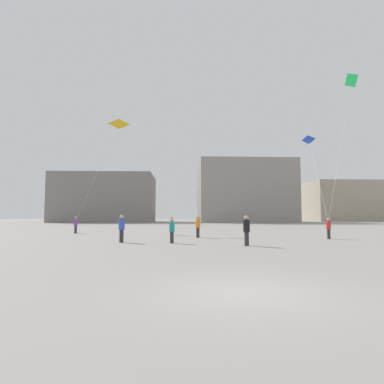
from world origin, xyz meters
name	(u,v)px	position (x,y,z in m)	size (l,w,h in m)	color
ground_plane	(245,292)	(0.00, 0.00, 0.00)	(300.00, 300.00, 0.00)	gray
person_in_orange	(198,226)	(0.38, 17.80, 0.97)	(0.39, 0.39, 1.77)	#2D2D33
person_in_teal	(172,230)	(-1.72, 12.98, 0.88)	(0.35, 0.35, 1.60)	#2D2D33
person_in_purple	(76,224)	(-11.29, 24.45, 0.91)	(0.36, 0.36, 1.67)	#2D2D33
person_in_grey	(171,225)	(-1.76, 21.07, 0.93)	(0.37, 0.37, 1.70)	#2D2D33
person_in_black	(247,229)	(2.71, 10.96, 0.98)	(0.39, 0.39, 1.79)	#2D2D33
person_in_red	(329,228)	(10.21, 15.73, 0.87)	(0.35, 0.35, 1.59)	#2D2D33
person_in_blue	(122,227)	(-5.07, 13.71, 1.00)	(0.40, 0.40, 1.82)	#2D2D33
kite_cobalt_delta	(309,142)	(12.55, 23.79, 9.46)	(2.96, 8.84, 8.78)	blue
kite_amber_delta	(119,125)	(-7.72, 27.19, 11.88)	(4.54, 3.25, 11.23)	yellow
kite_emerald_delta	(351,82)	(15.68, 20.97, 14.73)	(5.89, 6.20, 14.17)	green
building_left_hall	(106,199)	(-19.00, 75.96, 6.15)	(25.07, 17.80, 12.30)	gray
building_centre_hall	(244,192)	(17.00, 72.50, 7.77)	(23.95, 17.37, 15.54)	gray
building_right_hall	(350,202)	(53.00, 84.81, 5.95)	(26.39, 16.67, 11.89)	#A39984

